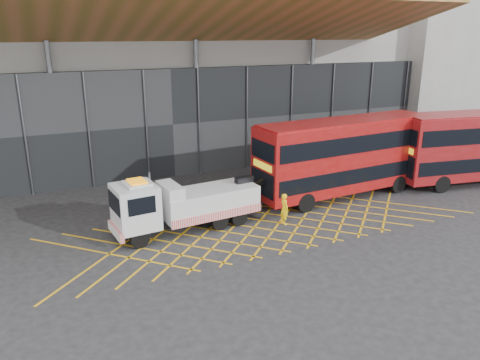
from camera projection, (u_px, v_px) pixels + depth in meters
name	position (u px, v px, depth m)	size (l,w,h in m)	color
ground_plane	(201.00, 237.00, 25.07)	(120.00, 120.00, 0.00)	#242426
road_markings	(267.00, 225.00, 26.64)	(24.76, 7.16, 0.01)	gold
construction_building	(145.00, 51.00, 39.08)	(55.00, 23.97, 18.00)	gray
east_building	(437.00, 37.00, 48.51)	(15.00, 12.00, 20.00)	gray
recovery_truck	(183.00, 204.00, 25.50)	(9.67, 3.05, 3.35)	black
bus_towed	(345.00, 154.00, 30.66)	(12.81, 3.76, 5.15)	maroon
worker	(284.00, 209.00, 26.57)	(0.66, 0.44, 1.82)	yellow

